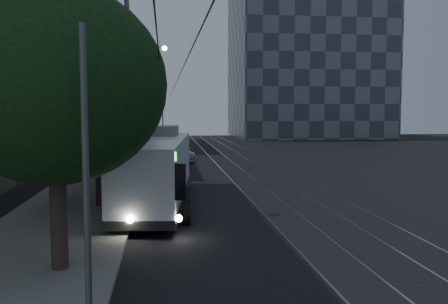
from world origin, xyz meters
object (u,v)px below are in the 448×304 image
car_white_d (163,146)px  streetlamp_far (145,88)px  pickup_silver (156,162)px  car_white_a (156,162)px  trolleybus (157,170)px  streetlamp_near (138,65)px  car_white_b (177,152)px  car_white_c (162,150)px

car_white_d → streetlamp_far: bearing=-128.1°
streetlamp_far → pickup_silver: bearing=-84.9°
car_white_a → trolleybus: bearing=-72.0°
car_white_a → streetlamp_near: size_ratio=0.41×
car_white_d → car_white_b: bearing=-99.5°
car_white_d → car_white_a: bearing=-109.6°
streetlamp_near → trolleybus: bearing=60.4°
car_white_a → streetlamp_near: (-0.48, -13.11, 5.41)m
pickup_silver → car_white_d: 16.08m
car_white_c → streetlamp_near: size_ratio=0.40×
car_white_b → car_white_d: size_ratio=1.27×
car_white_a → car_white_b: (1.60, 7.49, 0.01)m
car_white_b → streetlamp_near: 21.40m
car_white_c → streetlamp_far: streetlamp_far is taller
car_white_c → car_white_a: bearing=-85.7°
trolleybus → pickup_silver: trolleybus is taller
pickup_silver → car_white_a: (0.00, 0.58, -0.05)m
streetlamp_far → car_white_b: bearing=-56.0°
car_white_b → car_white_a: bearing=-114.6°
car_white_b → streetlamp_near: (-2.08, -20.60, 5.40)m
pickup_silver → car_white_d: (0.38, 16.08, -0.10)m
car_white_a → streetlamp_far: (-1.08, 11.46, 5.43)m
streetlamp_near → streetlamp_far: (-0.60, 24.58, 0.02)m
car_white_b → car_white_c: bearing=100.1°
trolleybus → streetlamp_near: streetlamp_near is taller
car_white_d → streetlamp_near: 29.14m
pickup_silver → streetlamp_far: 13.23m
car_white_a → car_white_d: size_ratio=1.07×
trolleybus → streetlamp_far: (-1.28, 23.37, 4.54)m
pickup_silver → car_white_c: (0.35, 11.08, -0.09)m
car_white_a → car_white_b: bearing=95.0°
car_white_b → streetlamp_far: size_ratio=0.49×
pickup_silver → streetlamp_near: 13.64m
pickup_silver → car_white_a: size_ratio=1.32×
trolleybus → streetlamp_near: bearing=-114.3°
pickup_silver → car_white_d: bearing=96.9°
trolleybus → streetlamp_far: 23.84m
trolleybus → car_white_a: size_ratio=2.79×
trolleybus → car_white_d: trolleybus is taller
pickup_silver → trolleybus: bearing=-80.7°
car_white_c → streetlamp_far: bearing=152.3°
car_white_b → car_white_d: car_white_b is taller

